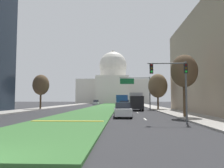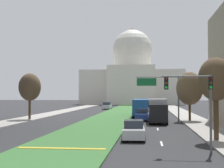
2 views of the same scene
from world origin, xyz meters
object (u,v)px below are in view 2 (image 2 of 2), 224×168
city_bus (141,106)px  sedan_distant (154,109)px  street_tree_right_near (216,80)px  sedan_far_horizon (107,106)px  street_tree_right_mid (190,89)px  box_truck_delivery (158,111)px  traffic_light_near_right (198,95)px  street_tree_left_mid (30,87)px  sedan_lead_stopped (134,130)px  capitol_building (132,76)px  overhead_guide_sign (162,88)px  sedan_very_far (151,105)px  sedan_midblock (142,115)px

city_bus → sedan_distant: bearing=74.4°
street_tree_right_near → sedan_distant: 37.54m
sedan_distant → sedan_far_horizon: bearing=125.8°
street_tree_right_mid → box_truck_delivery: (-4.52, -3.05, -2.96)m
traffic_light_near_right → box_truck_delivery: 21.60m
street_tree_left_mid → sedan_lead_stopped: street_tree_left_mid is taller
capitol_building → traffic_light_near_right: (9.15, -99.83, -6.73)m
overhead_guide_sign → box_truck_delivery: 4.56m
overhead_guide_sign → sedan_very_far: 45.15m
capitol_building → street_tree_left_mid: bearing=-98.7°
sedan_very_far → city_bus: (-1.88, -35.91, 0.91)m
traffic_light_near_right → sedan_midblock: 25.94m
street_tree_right_mid → sedan_lead_stopped: (-7.02, -18.54, -3.86)m
sedan_midblock → sedan_distant: 17.28m
capitol_building → sedan_far_horizon: bearing=-96.1°
capitol_building → street_tree_right_mid: (11.70, -75.37, -5.89)m
overhead_guide_sign → sedan_very_far: overhead_guide_sign is taller
street_tree_left_mid → street_tree_right_mid: bearing=0.5°
street_tree_right_mid → sedan_midblock: size_ratio=1.60×
overhead_guide_sign → sedan_very_far: bearing=91.7°
sedan_very_far → sedan_lead_stopped: bearing=-91.7°
overhead_guide_sign → box_truck_delivery: overhead_guide_sign is taller
street_tree_right_near → sedan_very_far: size_ratio=1.59×
overhead_guide_sign → sedan_distant: size_ratio=1.44×
overhead_guide_sign → city_bus: (-3.21, 9.07, -2.90)m
sedan_far_horizon → box_truck_delivery: box_truck_delivery is taller
sedan_distant → sedan_very_far: size_ratio=1.04×
overhead_guide_sign → sedan_distant: bearing=92.5°
street_tree_left_mid → street_tree_right_near: bearing=-39.2°
traffic_light_near_right → sedan_midblock: (-4.10, 25.44, -2.99)m
street_tree_right_near → box_truck_delivery: size_ratio=1.08×
overhead_guide_sign → sedan_far_horizon: (-12.26, 33.74, -3.83)m
traffic_light_near_right → sedan_midblock: bearing=99.2°
traffic_light_near_right → sedan_very_far: size_ratio=1.20×
capitol_building → sedan_far_horizon: capitol_building is taller
sedan_lead_stopped → sedan_very_far: 63.86m
city_bus → overhead_guide_sign: bearing=-70.5°
city_bus → street_tree_left_mid: bearing=-149.3°
sedan_lead_stopped → street_tree_right_mid: bearing=69.3°
capitol_building → street_tree_right_near: 95.14m
traffic_light_near_right → sedan_very_far: traffic_light_near_right is taller
sedan_far_horizon → box_truck_delivery: bearing=-72.7°
traffic_light_near_right → sedan_distant: bearing=92.7°
overhead_guide_sign → box_truck_delivery: bearing=-101.9°
street_tree_right_mid → city_bus: bearing=126.8°
traffic_light_near_right → sedan_distant: size_ratio=1.15×
box_truck_delivery → city_bus: box_truck_delivery is taller
traffic_light_near_right → box_truck_delivery: bearing=95.3°
box_truck_delivery → traffic_light_near_right: bearing=-84.7°
capitol_building → traffic_light_near_right: capitol_building is taller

